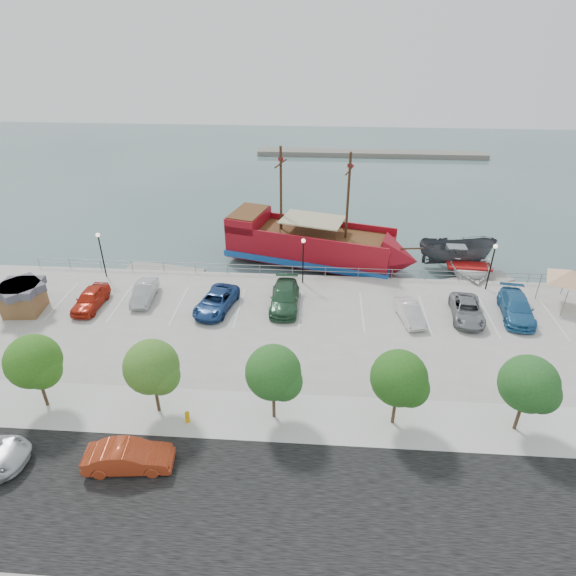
{
  "coord_description": "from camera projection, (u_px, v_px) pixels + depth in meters",
  "views": [
    {
      "loc": [
        1.3,
        -30.99,
        20.98
      ],
      "look_at": [
        -1.0,
        2.0,
        2.0
      ],
      "focal_mm": 30.0,
      "sensor_mm": 36.0,
      "label": 1
    }
  ],
  "objects": [
    {
      "name": "ground",
      "position": [
        299.0,
        334.0,
        37.83
      ],
      "size": [
        160.0,
        160.0,
        0.0
      ],
      "primitive_type": "plane",
      "color": "#3B5355"
    },
    {
      "name": "street",
      "position": [
        283.0,
        507.0,
        23.48
      ],
      "size": [
        100.0,
        8.0,
        0.04
      ],
      "primitive_type": "cube",
      "color": "black",
      "rests_on": "land_slab"
    },
    {
      "name": "sidewalk",
      "position": [
        291.0,
        417.0,
        28.67
      ],
      "size": [
        100.0,
        4.0,
        0.05
      ],
      "primitive_type": "cube",
      "color": "beige",
      "rests_on": "land_slab"
    },
    {
      "name": "seawall_railing",
      "position": [
        303.0,
        271.0,
        43.82
      ],
      "size": [
        50.0,
        0.06,
        1.0
      ],
      "color": "gray",
      "rests_on": "land_slab"
    },
    {
      "name": "far_shore",
      "position": [
        371.0,
        154.0,
        84.62
      ],
      "size": [
        40.0,
        3.0,
        0.8
      ],
      "primitive_type": "cube",
      "color": "#6D685B",
      "rests_on": "ground"
    },
    {
      "name": "pirate_ship",
      "position": [
        323.0,
        247.0,
        47.14
      ],
      "size": [
        19.31,
        9.84,
        11.95
      ],
      "rotation": [
        0.0,
        0.0,
        -0.27
      ],
      "color": "maroon",
      "rests_on": "ground"
    },
    {
      "name": "patrol_boat",
      "position": [
        456.0,
        254.0,
        47.06
      ],
      "size": [
        7.37,
        2.81,
        2.85
      ],
      "primitive_type": "imported",
      "rotation": [
        0.0,
        0.0,
        1.58
      ],
      "color": "#3D4045",
      "rests_on": "ground"
    },
    {
      "name": "speedboat",
      "position": [
        468.0,
        269.0,
        45.74
      ],
      "size": [
        6.02,
        8.05,
        1.59
      ],
      "primitive_type": "imported",
      "rotation": [
        0.0,
        0.0,
        -0.07
      ],
      "color": "silver",
      "rests_on": "ground"
    },
    {
      "name": "dock_west",
      "position": [
        165.0,
        272.0,
        46.5
      ],
      "size": [
        7.82,
        3.36,
        0.43
      ],
      "primitive_type": "cube",
      "rotation": [
        0.0,
        0.0,
        -0.16
      ],
      "color": "gray",
      "rests_on": "ground"
    },
    {
      "name": "dock_mid",
      "position": [
        382.0,
        279.0,
        45.26
      ],
      "size": [
        6.58,
        3.92,
        0.36
      ],
      "primitive_type": "cube",
      "rotation": [
        0.0,
        0.0,
        -0.36
      ],
      "color": "slate",
      "rests_on": "ground"
    },
    {
      "name": "dock_east",
      "position": [
        475.0,
        282.0,
        44.73
      ],
      "size": [
        7.41,
        4.44,
        0.41
      ],
      "primitive_type": "cube",
      "rotation": [
        0.0,
        0.0,
        0.36
      ],
      "color": "gray",
      "rests_on": "ground"
    },
    {
      "name": "shed",
      "position": [
        22.0,
        297.0,
        38.25
      ],
      "size": [
        3.26,
        3.26,
        2.47
      ],
      "rotation": [
        0.0,
        0.0,
        0.09
      ],
      "color": "brown",
      "rests_on": "land_slab"
    },
    {
      "name": "canopy_tent",
      "position": [
        572.0,
        270.0,
        38.22
      ],
      "size": [
        5.77,
        5.77,
        3.68
      ],
      "rotation": [
        0.0,
        0.0,
        0.39
      ],
      "color": "slate",
      "rests_on": "land_slab"
    },
    {
      "name": "street_sedan",
      "position": [
        129.0,
        457.0,
        25.18
      ],
      "size": [
        4.74,
        2.08,
        1.51
      ],
      "primitive_type": "imported",
      "rotation": [
        0.0,
        0.0,
        1.68
      ],
      "color": "#B53B1C",
      "rests_on": "street"
    },
    {
      "name": "fire_hydrant",
      "position": [
        187.0,
        416.0,
        28.13
      ],
      "size": [
        0.29,
        0.29,
        0.83
      ],
      "rotation": [
        0.0,
        0.0,
        -0.28
      ],
      "color": "#E19F05",
      "rests_on": "sidewalk"
    },
    {
      "name": "lamp_post_left",
      "position": [
        100.0,
        247.0,
        42.58
      ],
      "size": [
        0.36,
        0.36,
        4.28
      ],
      "color": "black",
      "rests_on": "land_slab"
    },
    {
      "name": "lamp_post_mid",
      "position": [
        303.0,
        253.0,
        41.49
      ],
      "size": [
        0.36,
        0.36,
        4.28
      ],
      "color": "black",
      "rests_on": "land_slab"
    },
    {
      "name": "lamp_post_right",
      "position": [
        493.0,
        259.0,
        40.53
      ],
      "size": [
        0.36,
        0.36,
        4.28
      ],
      "color": "black",
      "rests_on": "land_slab"
    },
    {
      "name": "tree_b",
      "position": [
        36.0,
        364.0,
        27.87
      ],
      "size": [
        3.3,
        3.2,
        5.0
      ],
      "color": "#473321",
      "rests_on": "sidewalk"
    },
    {
      "name": "tree_c",
      "position": [
        154.0,
        369.0,
        27.45
      ],
      "size": [
        3.3,
        3.2,
        5.0
      ],
      "color": "#473321",
      "rests_on": "sidewalk"
    },
    {
      "name": "tree_d",
      "position": [
        276.0,
        375.0,
        27.03
      ],
      "size": [
        3.3,
        3.2,
        5.0
      ],
      "color": "#473321",
      "rests_on": "sidewalk"
    },
    {
      "name": "tree_e",
      "position": [
        401.0,
        380.0,
        26.6
      ],
      "size": [
        3.3,
        3.2,
        5.0
      ],
      "color": "#473321",
      "rests_on": "sidewalk"
    },
    {
      "name": "tree_f",
      "position": [
        531.0,
        386.0,
        26.18
      ],
      "size": [
        3.3,
        3.2,
        5.0
      ],
      "color": "#473321",
      "rests_on": "sidewalk"
    },
    {
      "name": "parked_car_a",
      "position": [
        90.0,
        299.0,
        39.1
      ],
      "size": [
        1.93,
        4.55,
        1.53
      ],
      "primitive_type": "imported",
      "rotation": [
        0.0,
        0.0,
        -0.03
      ],
      "color": "red",
      "rests_on": "land_slab"
    },
    {
      "name": "parked_car_b",
      "position": [
        144.0,
        292.0,
        40.14
      ],
      "size": [
        1.77,
        4.34,
        1.4
      ],
      "primitive_type": "imported",
      "rotation": [
        0.0,
        0.0,
        0.07
      ],
      "color": "#A6A7A9",
      "rests_on": "land_slab"
    },
    {
      "name": "parked_car_c",
      "position": [
        216.0,
        301.0,
        38.81
      ],
      "size": [
        3.44,
        5.61,
        1.45
      ],
      "primitive_type": "imported",
      "rotation": [
        0.0,
        0.0,
        -0.21
      ],
      "color": "navy",
      "rests_on": "land_slab"
    },
    {
      "name": "parked_car_d",
      "position": [
        285.0,
        297.0,
        39.19
      ],
      "size": [
        2.26,
        5.55,
        1.61
      ],
      "primitive_type": "imported",
      "rotation": [
        0.0,
        0.0,
        0.0
      ],
      "color": "#274F32",
      "rests_on": "land_slab"
    },
    {
      "name": "parked_car_f",
      "position": [
        410.0,
        312.0,
        37.53
      ],
      "size": [
        2.19,
        4.23,
        1.33
      ],
      "primitive_type": "imported",
      "rotation": [
        0.0,
        0.0,
        0.2
      ],
      "color": "silver",
      "rests_on": "land_slab"
    },
    {
      "name": "parked_car_g",
      "position": [
        467.0,
        310.0,
        37.73
      ],
      "size": [
        2.75,
        5.14,
        1.37
      ],
      "primitive_type": "imported",
      "rotation": [
        0.0,
        0.0,
        -0.1
      ],
      "color": "gray",
      "rests_on": "land_slab"
    },
    {
      "name": "parked_car_h",
      "position": [
        517.0,
        308.0,
        37.85
      ],
      "size": [
        2.92,
        5.72,
        1.59
      ],
      "primitive_type": "imported",
      "rotation": [
        0.0,
        0.0,
        -0.13
      ],
      "color": "#276396",
      "rests_on": "land_slab"
    }
  ]
}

